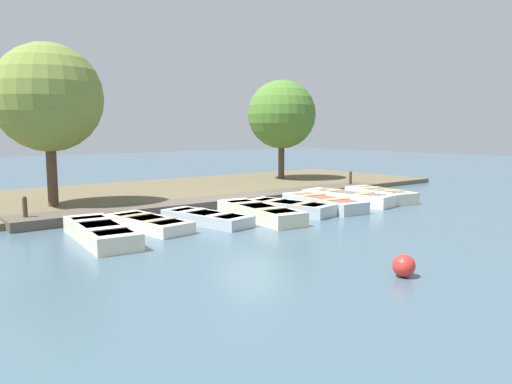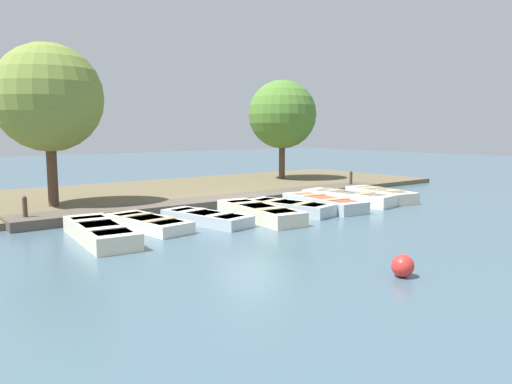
% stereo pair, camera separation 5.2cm
% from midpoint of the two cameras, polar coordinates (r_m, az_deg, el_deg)
% --- Properties ---
extents(ground_plane, '(80.00, 80.00, 0.00)m').
position_cam_midpoint_polar(ground_plane, '(16.87, -0.57, -1.85)').
color(ground_plane, '#425B6B').
extents(shore_bank, '(8.00, 24.00, 0.20)m').
position_cam_midpoint_polar(shore_bank, '(21.00, -8.93, 0.12)').
color(shore_bank, brown).
rests_on(shore_bank, ground_plane).
extents(dock_walkway, '(1.34, 14.83, 0.28)m').
position_cam_midpoint_polar(dock_walkway, '(17.78, -2.85, -0.94)').
color(dock_walkway, '#51473D').
rests_on(dock_walkway, ground_plane).
extents(rowboat_0, '(3.37, 1.34, 0.42)m').
position_cam_midpoint_polar(rowboat_0, '(12.54, -17.48, -4.38)').
color(rowboat_0, beige).
rests_on(rowboat_0, ground_plane).
extents(rowboat_1, '(2.88, 1.36, 0.33)m').
position_cam_midpoint_polar(rowboat_1, '(13.64, -12.31, -3.49)').
color(rowboat_1, silver).
rests_on(rowboat_1, ground_plane).
extents(rowboat_2, '(2.97, 1.54, 0.34)m').
position_cam_midpoint_polar(rowboat_2, '(14.18, -5.81, -2.95)').
color(rowboat_2, '#B2BCC1').
rests_on(rowboat_2, ground_plane).
extents(rowboat_3, '(3.57, 1.41, 0.43)m').
position_cam_midpoint_polar(rowboat_3, '(14.77, 0.29, -2.32)').
color(rowboat_3, beige).
rests_on(rowboat_3, ground_plane).
extents(rowboat_4, '(3.05, 1.64, 0.39)m').
position_cam_midpoint_polar(rowboat_4, '(15.85, 3.72, -1.75)').
color(rowboat_4, '#B2BCC1').
rests_on(rowboat_4, ground_plane).
extents(rowboat_5, '(3.43, 1.47, 0.41)m').
position_cam_midpoint_polar(rowboat_5, '(16.90, 7.60, -1.21)').
color(rowboat_5, '#B2BCC1').
rests_on(rowboat_5, ground_plane).
extents(rowboat_6, '(3.48, 1.67, 0.43)m').
position_cam_midpoint_polar(rowboat_6, '(18.20, 10.38, -0.62)').
color(rowboat_6, silver).
rests_on(rowboat_6, ground_plane).
extents(rowboat_7, '(3.07, 1.49, 0.44)m').
position_cam_midpoint_polar(rowboat_7, '(19.26, 13.91, -0.28)').
color(rowboat_7, beige).
rests_on(rowboat_7, ground_plane).
extents(mooring_post_near, '(0.12, 0.12, 0.86)m').
position_cam_midpoint_polar(mooring_post_near, '(14.92, -24.97, -2.03)').
color(mooring_post_near, '#47382D').
rests_on(mooring_post_near, ground_plane).
extents(mooring_post_far, '(0.12, 0.12, 0.86)m').
position_cam_midpoint_polar(mooring_post_far, '(22.00, 10.67, 1.28)').
color(mooring_post_far, '#47382D').
rests_on(mooring_post_far, ground_plane).
extents(buoy, '(0.41, 0.41, 0.41)m').
position_cam_midpoint_polar(buoy, '(9.46, 16.38, -8.08)').
color(buoy, red).
rests_on(buoy, ground_plane).
extents(park_tree_far_left, '(3.39, 3.39, 5.33)m').
position_cam_midpoint_polar(park_tree_far_left, '(17.15, -22.74, 9.87)').
color(park_tree_far_left, '#4C3828').
rests_on(park_tree_far_left, ground_plane).
extents(park_tree_left, '(3.34, 3.34, 5.05)m').
position_cam_midpoint_polar(park_tree_left, '(24.76, 2.88, 8.83)').
color(park_tree_left, '#4C3828').
rests_on(park_tree_left, ground_plane).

